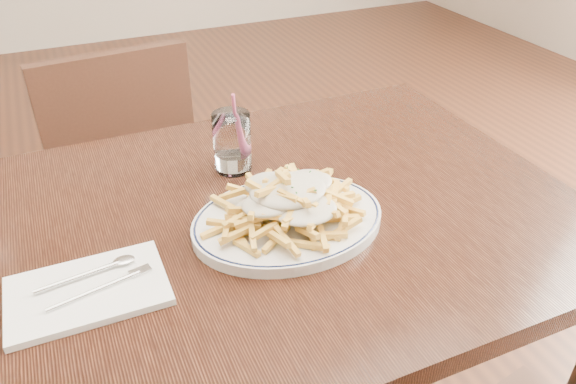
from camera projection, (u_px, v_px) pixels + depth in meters
name	position (u px, v px, depth m)	size (l,w,h in m)	color
table	(246.00, 252.00, 1.03)	(1.20, 0.80, 0.75)	black
chair_far	(121.00, 166.00, 1.65)	(0.43, 0.43, 0.86)	black
fries_plate	(288.00, 221.00, 0.95)	(0.41, 0.38, 0.02)	white
loaded_fries	(288.00, 197.00, 0.93)	(0.28, 0.24, 0.07)	gold
napkin	(88.00, 291.00, 0.82)	(0.23, 0.15, 0.01)	white
cutlery	(86.00, 284.00, 0.82)	(0.18, 0.09, 0.01)	silver
water_glass	(232.00, 145.00, 1.09)	(0.07, 0.07, 0.16)	white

